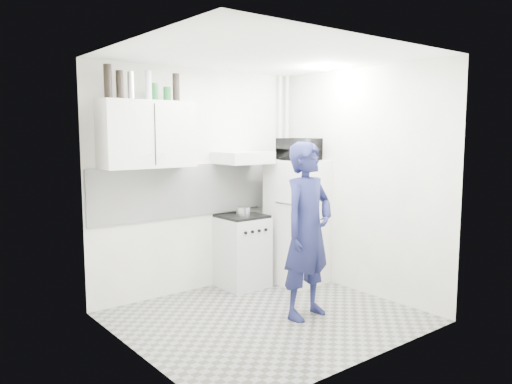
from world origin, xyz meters
TOP-DOWN VIEW (x-y plane):
  - floor at (0.00, 0.00)m, footprint 2.80×2.80m
  - ceiling at (0.00, 0.00)m, footprint 2.80×2.80m
  - wall_back at (0.00, 1.25)m, footprint 2.80×0.00m
  - wall_left at (-1.40, 0.00)m, footprint 0.00×2.60m
  - wall_right at (1.40, 0.00)m, footprint 0.00×2.60m
  - person at (0.35, -0.22)m, footprint 0.70×0.50m
  - stove at (0.43, 1.00)m, footprint 0.53×0.53m
  - fridge at (1.10, 0.72)m, footprint 0.70×0.70m
  - stove_top at (0.43, 1.00)m, footprint 0.51×0.51m
  - saucepan at (0.45, 0.99)m, footprint 0.17×0.17m
  - microwave at (1.10, 0.72)m, footprint 0.51×0.36m
  - bottle_a at (-1.16, 1.07)m, footprint 0.08×0.08m
  - bottle_b at (-1.04, 1.07)m, footprint 0.07×0.07m
  - bottle_c at (-0.92, 1.07)m, footprint 0.07×0.07m
  - bottle_d at (-0.72, 1.07)m, footprint 0.07×0.07m
  - canister_a at (-0.66, 1.07)m, footprint 0.07×0.07m
  - canister_b at (-0.51, 1.07)m, footprint 0.08×0.08m
  - bottle_e at (-0.40, 1.07)m, footprint 0.08×0.08m
  - upper_cabinet at (-0.75, 1.07)m, footprint 1.00×0.35m
  - range_hood at (0.45, 1.00)m, footprint 0.60×0.50m
  - backsplash at (0.00, 1.24)m, footprint 2.74×0.03m
  - pipe_a at (1.30, 1.17)m, footprint 0.05×0.05m
  - pipe_b at (1.18, 1.17)m, footprint 0.04×0.04m
  - ceiling_spot_fixture at (1.00, 0.20)m, footprint 0.10×0.10m

SIDE VIEW (x-z plane):
  - floor at x=0.00m, z-range 0.00..0.00m
  - stove at x=0.43m, z-range 0.00..0.85m
  - fridge at x=1.10m, z-range 0.00..1.53m
  - stove_top at x=0.43m, z-range 0.85..0.88m
  - person at x=0.35m, z-range 0.00..1.78m
  - saucepan at x=0.45m, z-range 0.88..0.98m
  - backsplash at x=0.00m, z-range 0.90..1.50m
  - wall_left at x=-1.40m, z-range 0.00..2.60m
  - wall_right at x=1.40m, z-range 0.00..2.60m
  - pipe_a at x=1.30m, z-range 0.00..2.60m
  - pipe_b at x=1.18m, z-range 0.00..2.60m
  - wall_back at x=0.00m, z-range -0.10..2.70m
  - range_hood at x=0.45m, z-range 1.50..1.64m
  - microwave at x=1.10m, z-range 1.53..1.80m
  - upper_cabinet at x=-0.75m, z-range 1.50..2.20m
  - canister_b at x=-0.51m, z-range 2.20..2.35m
  - canister_a at x=-0.66m, z-range 2.20..2.38m
  - bottle_c at x=-0.92m, z-range 2.20..2.48m
  - bottle_b at x=-1.04m, z-range 2.20..2.49m
  - bottle_e at x=-0.40m, z-range 2.20..2.50m
  - bottle_d at x=-0.72m, z-range 2.20..2.51m
  - bottle_a at x=-1.16m, z-range 2.20..2.54m
  - ceiling_spot_fixture at x=1.00m, z-range 2.56..2.58m
  - ceiling at x=0.00m, z-range 2.60..2.60m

